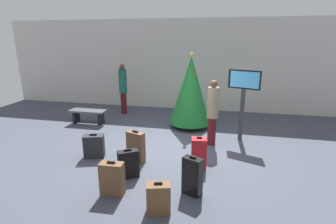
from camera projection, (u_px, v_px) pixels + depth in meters
name	position (u px, v px, depth m)	size (l,w,h in m)	color
ground_plane	(170.00, 149.00, 6.78)	(16.00, 16.00, 0.00)	#424754
back_wall	(192.00, 65.00, 10.30)	(16.00, 0.20, 3.57)	beige
holiday_tree	(191.00, 90.00, 8.20)	(1.34, 1.34, 2.41)	#4C3319
flight_info_kiosk	(243.00, 92.00, 7.11)	(0.85, 0.38, 1.99)	#333338
waiting_bench	(88.00, 114.00, 8.75)	(1.23, 0.44, 0.48)	#4C5159
traveller_0	(123.00, 87.00, 9.80)	(0.42, 0.42, 1.90)	#4C1419
traveller_1	(213.00, 111.00, 6.85)	(0.42, 0.42, 1.77)	#4C1419
suitcase_0	(128.00, 164.00, 5.34)	(0.45, 0.39, 0.63)	black
suitcase_1	(94.00, 146.00, 6.28)	(0.54, 0.40, 0.60)	#232326
suitcase_2	(192.00, 176.00, 4.74)	(0.40, 0.31, 0.77)	black
suitcase_3	(136.00, 147.00, 6.02)	(0.47, 0.30, 0.77)	brown
suitcase_4	(158.00, 198.00, 4.25)	(0.44, 0.33, 0.56)	brown
suitcase_5	(112.00, 179.00, 4.74)	(0.44, 0.23, 0.67)	brown
suitcase_6	(199.00, 153.00, 5.74)	(0.37, 0.31, 0.73)	#B2191E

